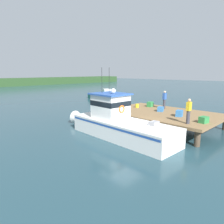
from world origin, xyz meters
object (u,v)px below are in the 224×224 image
at_px(bait_bucket, 137,106).
at_px(deckhand_further_back, 164,99).
at_px(deckhand_by_the_boat, 189,111).
at_px(crate_single_far, 161,109).
at_px(crate_single_by_cleat, 204,120).
at_px(crate_stack_near_edge, 150,104).
at_px(main_fishing_boat, 117,122).
at_px(moored_boat_mid_harbor, 104,95).
at_px(crate_stack_mid_dock, 179,113).
at_px(mooring_buoy_inshore, 116,101).

height_order(bait_bucket, deckhand_further_back, deckhand_further_back).
relative_size(bait_bucket, deckhand_by_the_boat, 0.21).
relative_size(crate_single_far, deckhand_further_back, 0.37).
relative_size(crate_single_far, deckhand_by_the_boat, 0.37).
distance_m(crate_single_far, crate_single_by_cleat, 4.43).
relative_size(crate_stack_near_edge, crate_single_by_cleat, 1.00).
height_order(main_fishing_boat, deckhand_further_back, main_fishing_boat).
bearing_deg(moored_boat_mid_harbor, crate_stack_near_edge, -118.30).
relative_size(main_fishing_boat, deckhand_by_the_boat, 6.04).
height_order(crate_single_by_cleat, deckhand_further_back, deckhand_further_back).
bearing_deg(crate_single_by_cleat, bait_bucket, 76.68).
bearing_deg(moored_boat_mid_harbor, crate_single_by_cleat, -117.35).
bearing_deg(crate_single_far, deckhand_further_back, 18.90).
bearing_deg(deckhand_further_back, crate_stack_mid_dock, -128.70).
relative_size(crate_stack_mid_dock, bait_bucket, 1.76).
height_order(main_fishing_boat, bait_bucket, main_fishing_boat).
xyz_separation_m(main_fishing_boat, deckhand_by_the_boat, (2.38, -4.07, 1.05)).
relative_size(deckhand_further_back, mooring_buoy_inshore, 3.50).
bearing_deg(moored_boat_mid_harbor, bait_bucket, -122.79).
distance_m(main_fishing_boat, crate_stack_near_edge, 6.37).
distance_m(deckhand_further_back, mooring_buoy_inshore, 12.54).
bearing_deg(mooring_buoy_inshore, deckhand_further_back, -115.95).
xyz_separation_m(main_fishing_boat, crate_stack_mid_dock, (4.08, -2.61, 0.43)).
bearing_deg(crate_single_by_cleat, crate_single_far, 70.34).
distance_m(crate_single_far, mooring_buoy_inshore, 13.44).
distance_m(bait_bucket, mooring_buoy_inshore, 11.22).
height_order(deckhand_further_back, moored_boat_mid_harbor, deckhand_further_back).
xyz_separation_m(crate_stack_near_edge, mooring_buoy_inshore, (5.33, 9.58, -1.20)).
bearing_deg(main_fishing_boat, crate_single_by_cleat, -54.85).
xyz_separation_m(crate_single_far, bait_bucket, (0.11, 2.59, -0.03)).
bearing_deg(mooring_buoy_inshore, moored_boat_mid_harbor, 63.00).
xyz_separation_m(crate_stack_mid_dock, bait_bucket, (0.84, 4.66, -0.06)).
relative_size(main_fishing_boat, bait_bucket, 28.97).
xyz_separation_m(main_fishing_boat, bait_bucket, (4.92, 2.05, 0.36)).
bearing_deg(deckhand_further_back, crate_single_far, -161.10).
relative_size(deckhand_further_back, moored_boat_mid_harbor, 0.27).
xyz_separation_m(main_fishing_boat, moored_boat_mid_harbor, (14.53, 16.97, -0.49)).
height_order(crate_stack_mid_dock, deckhand_further_back, deckhand_further_back).
height_order(crate_stack_near_edge, deckhand_further_back, deckhand_further_back).
bearing_deg(crate_stack_mid_dock, crate_single_by_cleat, -109.92).
distance_m(main_fishing_boat, bait_bucket, 5.34).
xyz_separation_m(crate_stack_near_edge, crate_stack_mid_dock, (-2.11, -4.08, -0.00)).
distance_m(deckhand_by_the_boat, deckhand_further_back, 5.43).
xyz_separation_m(crate_stack_mid_dock, mooring_buoy_inshore, (7.44, 13.66, -1.20)).
bearing_deg(moored_boat_mid_harbor, deckhand_further_back, -116.32).
bearing_deg(bait_bucket, main_fishing_boat, -157.39).
bearing_deg(crate_single_by_cleat, crate_stack_mid_dock, 70.08).
bearing_deg(crate_single_far, mooring_buoy_inshore, 59.94).
height_order(crate_single_far, deckhand_further_back, deckhand_further_back).
bearing_deg(moored_boat_mid_harbor, deckhand_by_the_boat, -120.01).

